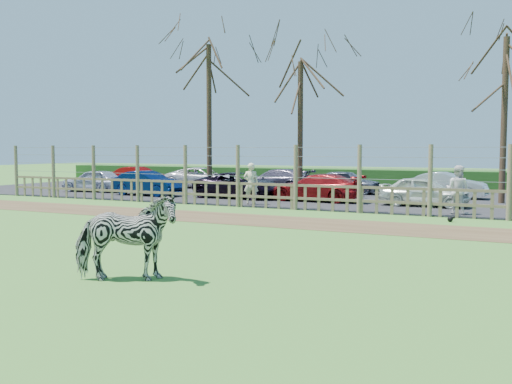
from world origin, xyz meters
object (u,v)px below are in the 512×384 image
at_px(car_4, 424,191).
at_px(car_9, 276,180).
at_px(car_11, 447,185).
at_px(tree_left, 209,83).
at_px(zebra, 125,238).
at_px(car_0, 94,181).
at_px(car_1, 147,183).
at_px(car_10, 346,182).
at_px(tree_mid, 300,96).
at_px(car_2, 239,185).
at_px(tree_right, 505,79).
at_px(crow, 451,219).
at_px(car_3, 316,188).
at_px(car_8, 202,178).
at_px(visitor_b, 458,190).
at_px(visitor_a, 251,184).
at_px(car_7, 139,177).

relative_size(car_4, car_9, 0.85).
height_order(car_4, car_11, same).
xyz_separation_m(tree_left, car_4, (10.77, -1.32, -4.98)).
xyz_separation_m(zebra, car_0, (-14.76, 15.65, -0.14)).
bearing_deg(car_1, tree_left, -50.25).
height_order(car_4, car_10, same).
bearing_deg(car_9, tree_mid, 42.78).
relative_size(car_0, car_9, 0.85).
xyz_separation_m(tree_left, car_11, (11.03, 3.16, -4.98)).
bearing_deg(car_2, tree_left, 64.45).
height_order(car_2, car_4, same).
relative_size(tree_right, zebra, 3.97).
bearing_deg(car_1, car_2, -79.54).
relative_size(crow, car_3, 0.06).
bearing_deg(tree_left, car_0, -170.10).
xyz_separation_m(car_8, car_11, (13.84, -0.72, 0.00)).
distance_m(crow, car_1, 15.27).
bearing_deg(visitor_b, tree_right, -88.25).
xyz_separation_m(tree_right, car_11, (-2.47, 1.66, -4.60)).
bearing_deg(tree_left, car_3, -10.35).
bearing_deg(tree_left, car_8, 125.92).
height_order(car_10, car_11, same).
distance_m(tree_right, car_9, 12.54).
bearing_deg(tree_right, visitor_a, -151.00).
xyz_separation_m(car_0, car_4, (17.29, -0.19, 0.00)).
height_order(tree_left, crow, tree_left).
bearing_deg(car_8, tree_right, -103.51).
xyz_separation_m(car_8, car_10, (8.83, -0.26, 0.00)).
height_order(tree_mid, tree_right, tree_right).
height_order(visitor_a, car_11, visitor_a).
bearing_deg(visitor_a, tree_left, -60.48).
bearing_deg(visitor_a, car_3, -146.21).
height_order(tree_left, zebra, tree_left).
relative_size(tree_left, car_3, 1.90).
xyz_separation_m(tree_mid, car_7, (-11.46, 2.30, -4.23)).
xyz_separation_m(car_0, car_2, (8.81, -0.05, 0.00)).
bearing_deg(car_3, car_2, -87.73).
relative_size(tree_mid, crow, 28.89).
bearing_deg(car_2, car_8, 46.97).
distance_m(tree_right, zebra, 19.54).
bearing_deg(car_0, car_4, 82.89).
bearing_deg(tree_right, car_7, 174.97).
height_order(car_7, car_8, same).
distance_m(car_4, car_10, 6.86).
bearing_deg(visitor_a, car_7, -51.24).
xyz_separation_m(tree_left, zebra, (8.25, -16.79, -4.83)).
xyz_separation_m(car_3, car_4, (4.67, -0.21, 0.00)).
bearing_deg(zebra, visitor_a, -12.45).
relative_size(tree_mid, car_10, 1.94).
bearing_deg(car_9, car_8, -93.14).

